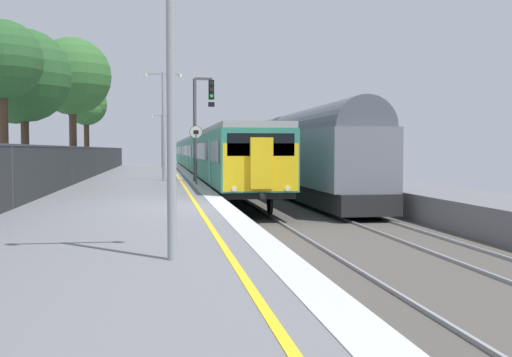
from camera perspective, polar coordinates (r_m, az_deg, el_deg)
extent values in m
cube|color=slate|center=(18.11, -12.18, -4.21)|extent=(6.40, 110.00, 1.00)
cube|color=silver|center=(18.11, -2.99, -2.54)|extent=(0.60, 110.00, 0.01)
cube|color=yellow|center=(18.06, -5.36, -2.57)|extent=(0.12, 110.00, 0.01)
cube|color=#4C4742|center=(19.68, 14.15, -5.44)|extent=(11.00, 110.00, 0.20)
cube|color=gray|center=(18.35, 0.09, -5.51)|extent=(0.07, 110.00, 0.08)
cube|color=gray|center=(18.62, 4.47, -5.40)|extent=(0.07, 110.00, 0.08)
cube|color=gray|center=(19.36, 11.91, -5.13)|extent=(0.07, 110.00, 0.08)
cube|color=gray|center=(19.91, 15.79, -4.96)|extent=(0.07, 110.00, 0.08)
cube|color=#2D846B|center=(31.91, -2.43, 1.98)|extent=(2.80, 20.14, 2.30)
cube|color=black|center=(31.95, -2.42, -0.30)|extent=(2.64, 19.54, 0.25)
cube|color=#999E9E|center=(31.92, -2.43, 4.26)|extent=(2.68, 20.14, 0.24)
cube|color=black|center=(31.78, -4.96, 2.51)|extent=(0.02, 18.54, 0.84)
cube|color=teal|center=(26.76, -4.26, 1.63)|extent=(0.03, 1.10, 1.90)
cube|color=teal|center=(36.81, -5.48, 1.91)|extent=(0.03, 1.10, 1.90)
cylinder|color=black|center=(24.49, -2.32, -2.37)|extent=(0.12, 0.84, 0.84)
cylinder|color=black|center=(24.71, 1.28, -2.32)|extent=(0.12, 0.84, 0.84)
cylinder|color=black|center=(39.33, -4.75, -0.47)|extent=(0.12, 0.84, 0.84)
cylinder|color=black|center=(39.47, -2.49, -0.46)|extent=(0.12, 0.84, 0.84)
cube|color=#2D846B|center=(52.57, -4.91, 2.24)|extent=(2.80, 20.14, 2.30)
cube|color=black|center=(52.59, -4.90, 0.86)|extent=(2.64, 19.54, 0.25)
cube|color=#999E9E|center=(52.57, -4.92, 3.63)|extent=(2.68, 20.14, 0.24)
cube|color=black|center=(52.49, -6.45, 2.56)|extent=(0.02, 18.54, 0.84)
cube|color=teal|center=(47.46, -6.21, 2.07)|extent=(0.03, 1.10, 1.90)
cube|color=teal|center=(57.52, -6.65, 2.17)|extent=(0.03, 1.10, 1.90)
cylinder|color=black|center=(45.11, -5.26, -0.07)|extent=(0.12, 0.84, 0.84)
cylinder|color=black|center=(45.23, -3.28, -0.06)|extent=(0.12, 0.84, 0.84)
cylinder|color=black|center=(60.02, -6.12, 0.60)|extent=(0.12, 0.84, 0.84)
cylinder|color=black|center=(60.11, -4.64, 0.61)|extent=(0.12, 0.84, 0.84)
cube|color=#2D846B|center=(73.27, -5.99, 2.36)|extent=(2.80, 20.14, 2.30)
cube|color=black|center=(73.29, -5.99, 1.36)|extent=(2.64, 19.54, 0.25)
cube|color=#999E9E|center=(73.27, -6.00, 3.35)|extent=(2.68, 20.14, 0.24)
cube|color=black|center=(73.21, -7.10, 2.59)|extent=(0.02, 18.54, 0.84)
cube|color=teal|center=(68.18, -6.98, 2.25)|extent=(0.03, 1.10, 1.90)
cube|color=teal|center=(78.25, -7.20, 2.30)|extent=(0.03, 1.10, 1.90)
cylinder|color=black|center=(65.81, -6.35, 0.78)|extent=(0.12, 0.84, 0.84)
cylinder|color=black|center=(65.89, -5.00, 0.79)|extent=(0.12, 0.84, 0.84)
cylinder|color=black|center=(80.73, -6.79, 1.12)|extent=(0.12, 0.84, 0.84)
cylinder|color=black|center=(80.79, -5.69, 1.13)|extent=(0.12, 0.84, 0.84)
cube|color=yellow|center=(21.97, 0.45, 1.03)|extent=(2.70, 0.10, 1.70)
cube|color=black|center=(21.95, 0.45, 3.11)|extent=(2.40, 0.08, 0.80)
cube|color=yellow|center=(21.83, 0.50, 1.41)|extent=(0.80, 0.24, 1.80)
cylinder|color=white|center=(21.82, -1.99, -0.96)|extent=(0.18, 0.06, 0.18)
cylinder|color=white|center=(22.12, 2.90, -0.91)|extent=(0.18, 0.06, 0.18)
cylinder|color=black|center=(21.74, 0.57, -1.63)|extent=(0.20, 0.35, 0.20)
cube|color=black|center=(52.58, -4.92, 3.90)|extent=(0.60, 0.90, 0.20)
cube|color=#232326|center=(29.81, 5.87, -1.24)|extent=(2.30, 14.83, 0.79)
cube|color=slate|center=(29.74, 5.89, 1.89)|extent=(2.60, 14.03, 2.47)
cylinder|color=#515660|center=(29.75, 5.90, 4.27)|extent=(2.39, 13.63, 2.39)
cylinder|color=black|center=(24.40, 7.30, -2.41)|extent=(0.12, 0.84, 0.84)
cylinder|color=black|center=(24.88, 10.76, -2.34)|extent=(0.12, 0.84, 0.84)
cylinder|color=black|center=(34.91, 2.39, -0.86)|extent=(0.12, 0.84, 0.84)
cylinder|color=black|center=(35.25, 4.88, -0.84)|extent=(0.12, 0.84, 0.84)
cube|color=#232326|center=(45.08, 0.86, 0.09)|extent=(2.30, 14.83, 0.79)
cube|color=slate|center=(45.04, 0.86, 2.16)|extent=(2.60, 14.03, 2.47)
cylinder|color=#515660|center=(45.05, 0.86, 3.73)|extent=(2.39, 13.63, 2.39)
cylinder|color=black|center=(39.63, 1.05, -0.44)|extent=(0.12, 0.84, 0.84)
cylinder|color=black|center=(39.92, 3.26, -0.42)|extent=(0.12, 0.84, 0.84)
cylinder|color=black|center=(50.32, -1.04, 0.22)|extent=(0.12, 0.84, 0.84)
cylinder|color=black|center=(50.55, 0.71, 0.23)|extent=(0.12, 0.84, 0.84)
cube|color=#232326|center=(60.54, -1.60, 0.75)|extent=(2.30, 14.83, 0.79)
cube|color=slate|center=(60.51, -1.61, 2.29)|extent=(2.60, 14.03, 2.47)
cylinder|color=#515660|center=(60.52, -1.61, 3.46)|extent=(2.39, 13.63, 2.39)
cylinder|color=black|center=(55.08, -1.71, 0.43)|extent=(0.12, 0.84, 0.84)
cylinder|color=black|center=(55.29, -0.11, 0.44)|extent=(0.12, 0.84, 0.84)
cylinder|color=black|center=(65.84, -2.86, 0.79)|extent=(0.12, 0.84, 0.84)
cylinder|color=black|center=(66.02, -1.51, 0.80)|extent=(0.12, 0.84, 0.84)
cube|color=#232326|center=(76.07, -3.06, 1.14)|extent=(2.30, 14.83, 0.79)
cube|color=slate|center=(76.05, -3.07, 2.37)|extent=(2.60, 14.03, 2.47)
cylinder|color=#515660|center=(76.05, -3.07, 3.30)|extent=(2.39, 13.63, 2.39)
cylinder|color=black|center=(70.61, -3.26, 0.92)|extent=(0.12, 0.84, 0.84)
cylinder|color=black|center=(70.78, -2.00, 0.93)|extent=(0.12, 0.84, 0.84)
cylinder|color=black|center=(81.40, -3.99, 1.15)|extent=(0.12, 0.84, 0.84)
cylinder|color=black|center=(81.54, -2.89, 1.15)|extent=(0.12, 0.84, 0.84)
cylinder|color=#47474C|center=(32.09, -5.61, 4.40)|extent=(0.18, 0.18, 5.25)
cube|color=#47474C|center=(32.30, -4.82, 9.06)|extent=(0.90, 0.12, 0.12)
cube|color=black|center=(32.27, -4.11, 8.09)|extent=(0.28, 0.20, 1.00)
cylinder|color=black|center=(32.19, -4.09, 8.68)|extent=(0.16, 0.04, 0.16)
cylinder|color=black|center=(32.16, -4.09, 8.11)|extent=(0.16, 0.04, 0.16)
cylinder|color=#19D83F|center=(32.13, -4.09, 7.54)|extent=(0.16, 0.04, 0.16)
cube|color=black|center=(32.21, -4.10, 6.76)|extent=(0.32, 0.16, 0.24)
cylinder|color=#59595B|center=(29.27, -5.49, 1.78)|extent=(0.08, 0.08, 2.40)
cylinder|color=black|center=(29.27, -5.50, 4.24)|extent=(0.59, 0.02, 0.59)
cylinder|color=silver|center=(29.26, -5.50, 4.24)|extent=(0.56, 0.02, 0.56)
cube|color=black|center=(29.25, -5.50, 4.24)|extent=(0.24, 0.01, 0.18)
cylinder|color=#93999E|center=(9.43, -7.77, 10.23)|extent=(0.14, 0.14, 5.79)
cylinder|color=#93999E|center=(33.45, -8.46, 4.72)|extent=(0.14, 0.14, 5.73)
cube|color=#93999E|center=(33.67, -7.72, 9.43)|extent=(0.90, 0.08, 0.08)
cylinder|color=silver|center=(33.67, -6.94, 9.30)|extent=(0.20, 0.20, 0.18)
cube|color=#93999E|center=(33.67, -9.27, 9.42)|extent=(0.90, 0.08, 0.08)
cylinder|color=silver|center=(33.66, -10.05, 9.28)|extent=(0.20, 0.20, 0.18)
cylinder|color=#93999E|center=(57.52, -8.57, 3.39)|extent=(0.14, 0.14, 4.81)
cube|color=#93999E|center=(57.60, -8.14, 5.69)|extent=(0.90, 0.08, 0.08)
cylinder|color=silver|center=(57.60, -7.69, 5.61)|extent=(0.20, 0.20, 0.18)
cube|color=#93999E|center=(57.60, -9.04, 5.68)|extent=(0.90, 0.08, 0.08)
cylinder|color=silver|center=(57.60, -9.49, 5.60)|extent=(0.20, 0.20, 0.18)
cube|color=#282B2D|center=(18.42, -21.42, 0.11)|extent=(0.03, 99.00, 1.78)
cube|color=#38383D|center=(18.40, -21.47, 2.88)|extent=(0.06, 99.00, 0.06)
cylinder|color=#38383D|center=(18.42, -21.42, 0.11)|extent=(0.07, 0.07, 1.78)
cylinder|color=#38383D|center=(29.92, -16.50, 1.10)|extent=(0.07, 0.07, 1.78)
cylinder|color=#38383D|center=(41.53, -14.32, 1.53)|extent=(0.07, 0.07, 1.78)
cylinder|color=#38383D|center=(53.17, -13.10, 1.78)|extent=(0.07, 0.07, 1.78)
cylinder|color=#38383D|center=(64.83, -12.31, 1.93)|extent=(0.07, 0.07, 1.78)
cylinder|color=#473323|center=(28.96, -20.34, 2.94)|extent=(0.34, 0.34, 3.74)
sphere|color=#285628|center=(29.14, -20.43, 8.81)|extent=(4.04, 4.04, 4.04)
sphere|color=#285628|center=(29.76, -21.15, 7.69)|extent=(3.13, 3.13, 3.13)
cylinder|color=#473323|center=(50.91, -15.21, 3.13)|extent=(0.42, 0.42, 4.28)
sphere|color=#33662D|center=(51.03, -15.25, 6.53)|extent=(3.23, 3.23, 3.23)
sphere|color=#33662D|center=(50.46, -15.02, 6.12)|extent=(2.17, 2.17, 2.17)
cylinder|color=#473323|center=(24.85, -22.01, 3.46)|extent=(0.31, 0.31, 4.15)
sphere|color=#285628|center=(25.06, -22.13, 10.04)|extent=(2.91, 2.91, 2.91)
sphere|color=#285628|center=(24.80, -22.02, 9.28)|extent=(1.85, 1.85, 1.85)
cylinder|color=#473323|center=(37.85, -16.37, 3.59)|extent=(0.43, 0.43, 4.66)
sphere|color=#33662D|center=(38.08, -16.44, 8.95)|extent=(4.47, 4.47, 4.47)
sphere|color=#33662D|center=(38.27, -16.45, 8.08)|extent=(3.01, 3.01, 3.01)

